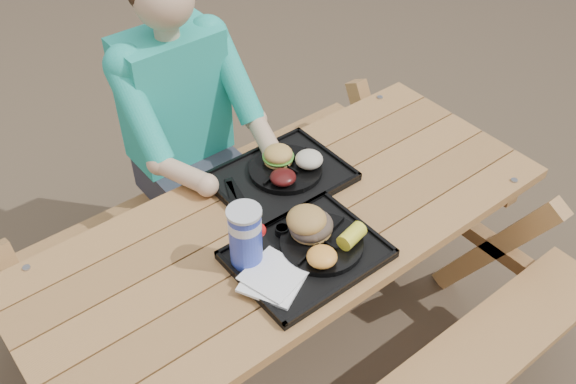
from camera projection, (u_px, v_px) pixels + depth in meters
ground at (288, 353)px, 2.60m from camera, size 60.00×60.00×0.00m
picnic_table at (288, 294)px, 2.35m from camera, size 1.80×1.49×0.75m
tray_near at (307, 255)px, 1.98m from camera, size 0.45×0.35×0.02m
tray_far at (281, 178)px, 2.25m from camera, size 0.45×0.35×0.02m
plate_near at (322, 244)px, 1.99m from camera, size 0.26×0.26×0.02m
plate_far at (286, 169)px, 2.25m from camera, size 0.26×0.26×0.02m
napkin_stack at (273, 279)px, 1.88m from camera, size 0.22×0.22×0.02m
soda_cup at (245, 238)px, 1.88m from camera, size 0.10×0.10×0.20m
condiment_bbq at (282, 230)px, 2.02m from camera, size 0.04×0.04×0.03m
condiment_mustard at (297, 218)px, 2.06m from camera, size 0.05×0.05×0.03m
sandwich at (311, 216)px, 1.96m from camera, size 0.13×0.13×0.14m
mac_cheese at (322, 257)px, 1.90m from camera, size 0.09×0.09×0.05m
corn_cob at (352, 236)px, 1.96m from camera, size 0.11×0.11×0.05m
cutlery_far at (237, 193)px, 2.17m from camera, size 0.07×0.17×0.01m
burger at (278, 151)px, 2.24m from camera, size 0.10×0.10×0.09m
baked_beans at (283, 177)px, 2.17m from camera, size 0.09×0.09×0.04m
potato_salad at (309, 159)px, 2.24m from camera, size 0.10×0.10×0.05m
diner at (183, 146)px, 2.58m from camera, size 0.48×0.84×1.28m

